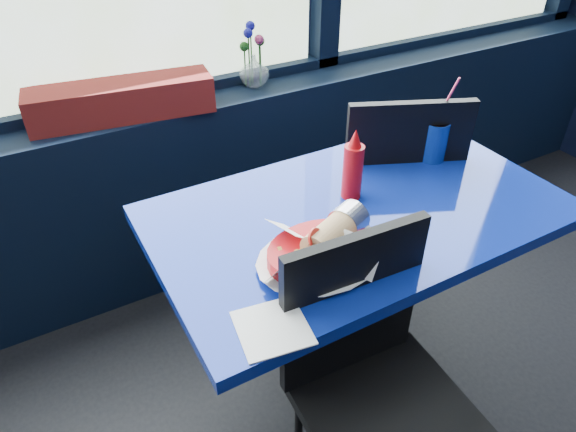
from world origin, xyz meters
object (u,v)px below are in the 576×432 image
object	(u,v)px
flower_vase	(254,67)
soda_cup	(434,140)
near_table	(355,256)
chair_near_front	(375,378)
food_basket	(322,249)
planter_box	(122,100)
ketchup_bottle	(353,168)
chair_near_back	(368,198)

from	to	relation	value
flower_vase	soda_cup	size ratio (longest dim) A/B	0.89
flower_vase	near_table	bearing A→B (deg)	-96.17
chair_near_front	food_basket	bearing A→B (deg)	100.83
planter_box	flower_vase	world-z (taller)	flower_vase
flower_vase	soda_cup	bearing A→B (deg)	-69.41
ketchup_bottle	planter_box	bearing A→B (deg)	121.06
chair_near_front	soda_cup	distance (m)	0.81
near_table	soda_cup	bearing A→B (deg)	17.45
food_basket	ketchup_bottle	distance (m)	0.32
ketchup_bottle	chair_near_back	bearing A→B (deg)	39.92
chair_near_front	chair_near_back	xyz separation A→B (m)	(0.44, 0.63, 0.03)
chair_near_front	flower_vase	size ratio (longest dim) A/B	3.54
near_table	ketchup_bottle	distance (m)	0.29
chair_near_back	flower_vase	size ratio (longest dim) A/B	3.78
chair_near_back	flower_vase	distance (m)	0.71
food_basket	planter_box	bearing A→B (deg)	104.65
flower_vase	food_basket	world-z (taller)	flower_vase
flower_vase	food_basket	distance (m)	1.07
chair_near_front	food_basket	size ratio (longest dim) A/B	2.96
planter_box	food_basket	bearing A→B (deg)	-68.79
planter_box	ketchup_bottle	size ratio (longest dim) A/B	2.92
flower_vase	food_basket	xyz separation A→B (m)	(-0.32, -1.02, -0.09)
chair_near_back	planter_box	bearing A→B (deg)	-15.86
chair_near_back	food_basket	distance (m)	0.66
chair_near_front	food_basket	world-z (taller)	chair_near_front
near_table	ketchup_bottle	xyz separation A→B (m)	(0.01, 0.07, 0.28)
chair_near_back	soda_cup	size ratio (longest dim) A/B	3.37
chair_near_front	chair_near_back	distance (m)	0.77
near_table	planter_box	xyz separation A→B (m)	(-0.45, 0.84, 0.30)
chair_near_front	flower_vase	xyz separation A→B (m)	(0.29, 1.24, 0.36)
chair_near_back	ketchup_bottle	xyz separation A→B (m)	(-0.23, -0.19, 0.30)
near_table	chair_near_front	xyz separation A→B (m)	(-0.19, -0.37, -0.05)
chair_near_back	soda_cup	distance (m)	0.33
chair_near_back	food_basket	world-z (taller)	chair_near_back
near_table	food_basket	distance (m)	0.35
flower_vase	planter_box	bearing A→B (deg)	-176.10
near_table	planter_box	world-z (taller)	planter_box
planter_box	soda_cup	size ratio (longest dim) A/B	2.27
planter_box	soda_cup	xyz separation A→B (m)	(0.83, -0.72, -0.04)
near_table	planter_box	distance (m)	1.00
planter_box	flower_vase	xyz separation A→B (m)	(0.55, 0.04, 0.01)
food_basket	soda_cup	bearing A→B (deg)	25.01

